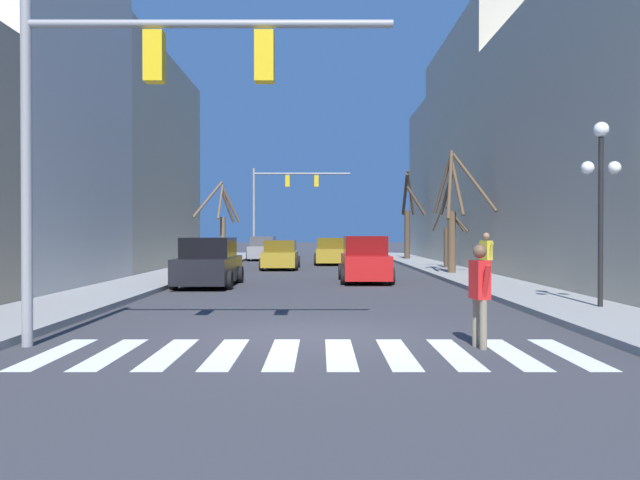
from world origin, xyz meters
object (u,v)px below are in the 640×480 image
(pedestrian_waiting_at_curb, at_px, (478,287))
(street_tree_right_far, at_px, (452,216))
(car_parked_right_far, at_px, (329,252))
(car_parked_left_near, at_px, (279,255))
(traffic_signal_near, at_px, (133,96))
(car_driving_away_lane, at_px, (262,249))
(traffic_signal_far, at_px, (280,193))
(street_tree_left_near, at_px, (447,238))
(street_tree_left_mid, at_px, (407,218))
(pedestrian_on_left_sidewalk, at_px, (485,254))
(street_tree_right_near, at_px, (221,223))
(street_lamp_right_corner, at_px, (600,176))
(car_parked_left_mid, at_px, (364,261))
(car_parked_right_near, at_px, (208,264))

(pedestrian_waiting_at_curb, bearing_deg, street_tree_right_far, 159.88)
(car_parked_right_far, height_order, car_parked_left_near, car_parked_right_far)
(traffic_signal_near, xyz_separation_m, car_driving_away_lane, (-0.93, 33.68, -3.40))
(traffic_signal_far, xyz_separation_m, car_parked_left_near, (0.77, -13.16, -4.17))
(traffic_signal_near, xyz_separation_m, pedestrian_waiting_at_curb, (5.74, -0.14, -3.17))
(street_tree_left_near, bearing_deg, street_tree_left_mid, 92.33)
(pedestrian_on_left_sidewalk, bearing_deg, car_parked_left_near, 10.86)
(car_parked_left_near, relative_size, street_tree_right_near, 0.93)
(pedestrian_waiting_at_curb, relative_size, street_tree_right_far, 0.32)
(traffic_signal_far, height_order, pedestrian_on_left_sidewalk, traffic_signal_far)
(traffic_signal_near, xyz_separation_m, street_lamp_right_corner, (9.78, 4.41, -0.93))
(traffic_signal_near, distance_m, street_tree_right_near, 27.98)
(car_parked_right_far, bearing_deg, traffic_signal_near, 172.30)
(car_parked_left_mid, height_order, street_tree_right_near, street_tree_right_near)
(pedestrian_waiting_at_curb, relative_size, street_tree_left_mid, 0.28)
(traffic_signal_near, distance_m, car_driving_away_lane, 33.86)
(pedestrian_on_left_sidewalk, bearing_deg, pedestrian_waiting_at_curb, 142.51)
(car_parked_right_near, relative_size, street_tree_right_near, 0.93)
(traffic_signal_far, xyz_separation_m, street_tree_left_near, (9.45, -14.20, -3.22))
(pedestrian_waiting_at_curb, bearing_deg, pedestrian_on_left_sidewalk, 155.06)
(car_driving_away_lane, distance_m, pedestrian_on_left_sidewalk, 24.95)
(car_parked_right_far, relative_size, street_tree_right_near, 0.94)
(car_driving_away_lane, bearing_deg, street_lamp_right_corner, -159.90)
(car_parked_right_far, bearing_deg, street_tree_left_mid, -46.03)
(traffic_signal_near, xyz_separation_m, street_tree_left_mid, (9.23, 32.85, -1.25))
(car_parked_left_mid, distance_m, car_parked_right_near, 6.03)
(street_tree_left_mid, height_order, street_tree_right_near, street_tree_left_mid)
(car_parked_right_far, xyz_separation_m, car_parked_right_near, (-4.62, -15.60, 0.05))
(car_parked_left_near, relative_size, car_parked_right_near, 1.00)
(car_driving_away_lane, relative_size, street_tree_right_far, 0.89)
(traffic_signal_far, height_order, street_tree_left_mid, traffic_signal_far)
(car_parked_left_near, xyz_separation_m, street_tree_right_near, (-3.90, 5.14, 1.80))
(traffic_signal_near, distance_m, pedestrian_waiting_at_curb, 6.56)
(car_parked_right_near, xyz_separation_m, street_tree_right_near, (-2.00, 15.84, 1.71))
(car_parked_right_near, distance_m, pedestrian_waiting_at_curb, 13.78)
(car_parked_right_far, height_order, street_tree_left_near, street_tree_left_near)
(car_parked_left_near, xyz_separation_m, car_driving_away_lane, (-1.93, 11.03, 0.06))
(car_driving_away_lane, bearing_deg, car_parked_left_near, -170.07)
(car_driving_away_lane, relative_size, street_tree_left_near, 1.35)
(car_parked_right_far, bearing_deg, street_lamp_right_corner, -165.33)
(car_driving_away_lane, bearing_deg, car_parked_right_far, -142.79)
(street_tree_right_near, bearing_deg, street_tree_left_near, -26.17)
(car_parked_left_mid, distance_m, street_tree_left_near, 9.22)
(street_lamp_right_corner, bearing_deg, traffic_signal_near, -155.76)
(car_parked_right_far, distance_m, street_tree_left_mid, 7.95)
(street_tree_right_far, bearing_deg, car_parked_right_near, -152.40)
(traffic_signal_near, distance_m, street_tree_left_near, 23.81)
(car_parked_left_near, bearing_deg, pedestrian_on_left_sidewalk, 32.87)
(traffic_signal_near, bearing_deg, car_parked_right_near, 94.29)
(street_lamp_right_corner, distance_m, street_tree_left_mid, 28.45)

